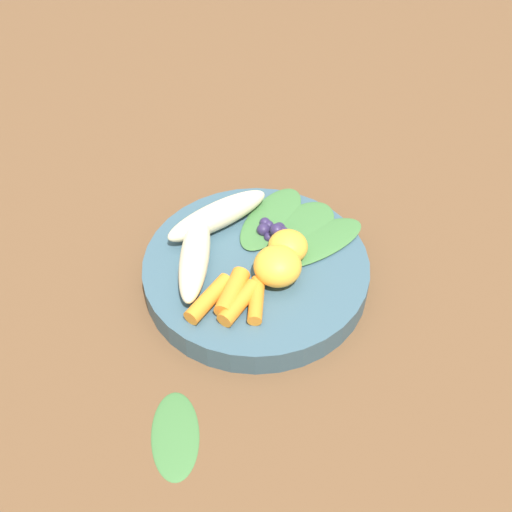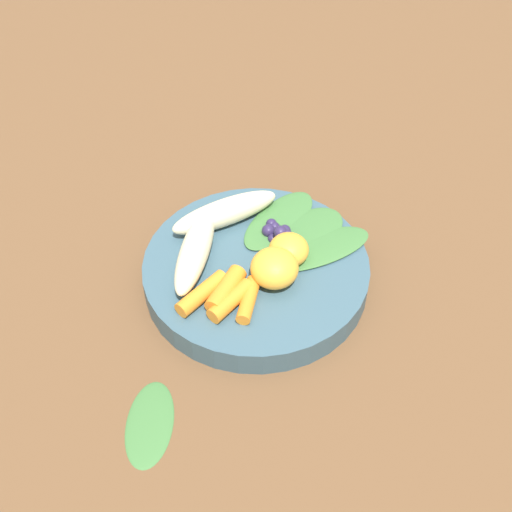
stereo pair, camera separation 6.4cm
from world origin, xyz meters
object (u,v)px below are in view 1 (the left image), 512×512
bowl (256,272)px  banana_peeled_right (218,215)px  kale_leaf_stray (175,434)px  banana_peeled_left (195,256)px  orange_segment_near (288,247)px

bowl → banana_peeled_right: (-0.07, 0.01, 0.03)m
kale_leaf_stray → bowl: bearing=152.8°
banana_peeled_left → bowl: bearing=96.8°
banana_peeled_left → banana_peeled_right: 0.07m
banana_peeled_right → kale_leaf_stray: 0.25m
banana_peeled_right → kale_leaf_stray: size_ratio=1.41×
banana_peeled_left → banana_peeled_right: bearing=163.4°
kale_leaf_stray → orange_segment_near: bearing=145.4°
bowl → orange_segment_near: size_ratio=5.71×
banana_peeled_left → orange_segment_near: (0.06, 0.08, 0.00)m
orange_segment_near → kale_leaf_stray: 0.23m
bowl → kale_leaf_stray: 0.20m
orange_segment_near → banana_peeled_right: bearing=-167.3°
banana_peeled_left → kale_leaf_stray: (0.12, -0.13, -0.04)m
banana_peeled_right → kale_leaf_stray: banana_peeled_right is taller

